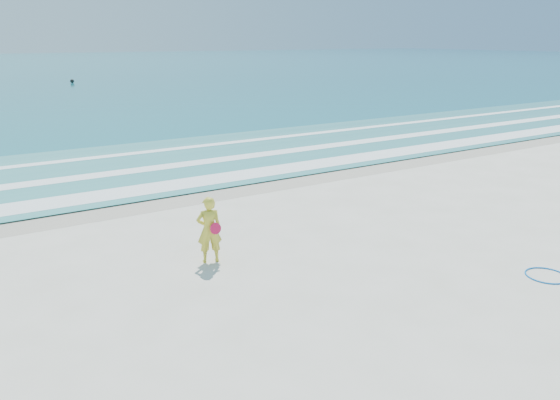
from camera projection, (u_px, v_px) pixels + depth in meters
ground at (367, 298)px, 11.05m from camera, size 400.00×400.00×0.00m
wet_sand at (189, 195)px, 18.33m from camera, size 400.00×2.40×0.00m
shallow at (140, 165)px, 22.36m from camera, size 400.00×10.00×0.01m
foam_near at (174, 185)px, 19.37m from camera, size 400.00×1.40×0.01m
foam_mid at (147, 169)px, 21.71m from camera, size 400.00×0.90×0.01m
foam_far at (122, 155)px, 24.39m from camera, size 400.00×0.60×0.01m
hoop at (546, 275)px, 12.06m from camera, size 1.16×1.16×0.03m
buoy at (72, 81)px, 63.13m from camera, size 0.45×0.45×0.45m
woman at (209, 230)px, 12.64m from camera, size 0.66×0.52×1.59m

